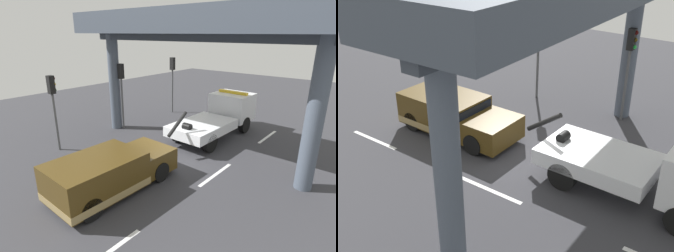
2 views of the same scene
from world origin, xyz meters
TOP-DOWN VIEW (x-y plane):
  - ground_plane at (0.00, 0.00)m, footprint 60.00×40.00m
  - lane_stripe_west at (-6.00, -2.52)m, footprint 2.60×0.16m
  - lane_stripe_mid at (0.00, -2.52)m, footprint 2.60×0.16m
  - tow_truck_white at (4.63, -0.01)m, footprint 7.27×2.51m
  - towed_van_green at (-3.80, 0.00)m, footprint 5.23×2.29m
  - traffic_light_near at (-2.98, 5.27)m, footprint 0.39×0.32m
  - traffic_light_far at (1.52, 5.27)m, footprint 0.39×0.32m

SIDE VIEW (x-z plane):
  - ground_plane at x=0.00m, z-range -0.10..0.00m
  - lane_stripe_west at x=-6.00m, z-range 0.00..0.01m
  - lane_stripe_mid at x=0.00m, z-range 0.00..0.01m
  - towed_van_green at x=-3.80m, z-range -0.01..1.57m
  - tow_truck_white at x=4.63m, z-range -0.03..2.43m
  - traffic_light_near at x=-2.98m, z-range 0.91..4.85m
  - traffic_light_far at x=1.52m, z-range 0.95..5.09m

